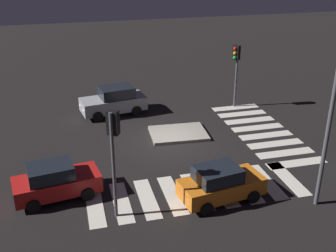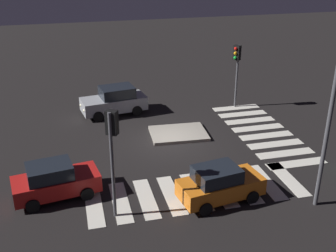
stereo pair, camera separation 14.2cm
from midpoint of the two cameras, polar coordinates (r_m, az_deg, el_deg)
ground_plane at (r=23.73m, az=0.17°, el=-2.21°), size 80.00×80.00×0.00m
traffic_island at (r=24.59m, az=1.60°, el=-1.02°), size 3.38×2.62×0.18m
car_red at (r=19.15m, az=-14.95°, el=-7.23°), size 3.93×2.22×1.64m
car_silver at (r=27.55m, az=-7.14°, el=3.43°), size 4.37×2.46×1.82m
car_orange at (r=18.45m, az=7.27°, el=-7.83°), size 3.89×2.20×1.62m
traffic_light_north at (r=28.09m, az=9.48°, el=8.73°), size 0.53×0.54×4.29m
traffic_light_south at (r=16.21m, az=-7.34°, el=-1.68°), size 0.54×0.53×4.62m
crosswalk_near at (r=19.29m, az=4.05°, el=-8.90°), size 9.90×3.20×0.02m
crosswalk_side at (r=25.63m, az=12.82°, el=-0.76°), size 3.20×8.75×0.02m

